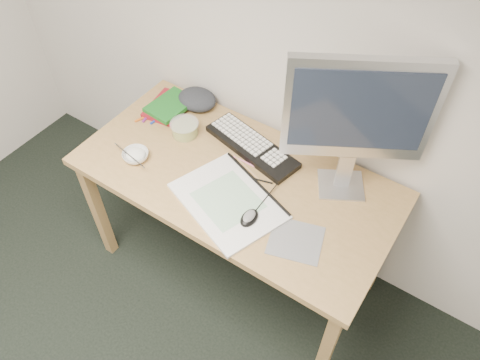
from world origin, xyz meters
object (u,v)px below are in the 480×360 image
object	(u,v)px
keyboard	(252,146)
desk	(235,188)
rice_bowl	(136,156)
sketchpad	(228,201)
monitor	(358,114)

from	to	relation	value
keyboard	desk	bearing A→B (deg)	-67.62
desk	rice_bowl	xyz separation A→B (m)	(-0.43, -0.16, 0.10)
sketchpad	monitor	world-z (taller)	monitor
desk	sketchpad	bearing A→B (deg)	-67.57
desk	monitor	xyz separation A→B (m)	(0.40, 0.20, 0.48)
desk	monitor	size ratio (longest dim) A/B	2.21
keyboard	rice_bowl	bearing A→B (deg)	-126.40
desk	sketchpad	world-z (taller)	sketchpad
keyboard	monitor	bearing A→B (deg)	15.87
desk	monitor	bearing A→B (deg)	26.43
desk	keyboard	bearing A→B (deg)	99.44
sketchpad	monitor	xyz separation A→B (m)	(0.35, 0.34, 0.39)
keyboard	sketchpad	bearing A→B (deg)	-61.76
sketchpad	keyboard	size ratio (longest dim) A/B	0.95
sketchpad	keyboard	bearing A→B (deg)	125.41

